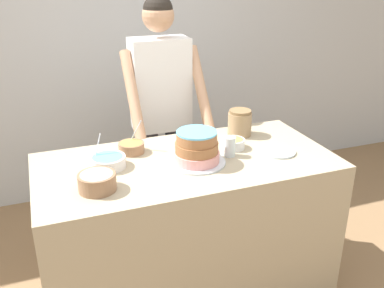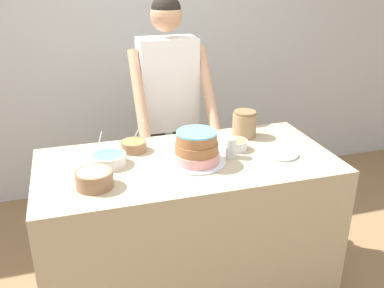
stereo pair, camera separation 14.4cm
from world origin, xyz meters
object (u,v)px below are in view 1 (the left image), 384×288
(person_baker, at_px, (161,98))
(frosting_bowl_pink, at_px, (97,181))
(cake, at_px, (197,149))
(stoneware_jar, at_px, (240,123))
(frosting_bowl_yellow, at_px, (233,143))
(frosting_bowl_blue, at_px, (108,161))
(frosting_bowl_olive, at_px, (131,147))
(ceramic_plate, at_px, (278,152))
(drinking_glass, at_px, (230,147))

(person_baker, height_order, frosting_bowl_pink, person_baker)
(cake, distance_m, stoneware_jar, 0.50)
(person_baker, bearing_deg, frosting_bowl_yellow, -71.08)
(cake, height_order, stoneware_jar, cake)
(frosting_bowl_blue, xyz_separation_m, frosting_bowl_olive, (0.16, 0.15, -0.00))
(cake, distance_m, ceramic_plate, 0.50)
(frosting_bowl_olive, xyz_separation_m, drinking_glass, (0.51, -0.24, 0.02))
(stoneware_jar, bearing_deg, frosting_bowl_blue, -168.49)
(person_baker, bearing_deg, cake, -92.85)
(person_baker, height_order, frosting_bowl_olive, person_baker)
(cake, bearing_deg, frosting_bowl_pink, -167.96)
(person_baker, xyz_separation_m, drinking_glass, (0.17, -0.79, -0.08))
(frosting_bowl_yellow, xyz_separation_m, frosting_bowl_blue, (-0.74, 0.00, 0.00))
(frosting_bowl_pink, height_order, frosting_bowl_olive, frosting_bowl_olive)
(frosting_bowl_pink, height_order, stoneware_jar, stoneware_jar)
(cake, bearing_deg, drinking_glass, 5.28)
(frosting_bowl_yellow, height_order, stoneware_jar, stoneware_jar)
(stoneware_jar, bearing_deg, ceramic_plate, -75.25)
(frosting_bowl_blue, height_order, drinking_glass, frosting_bowl_blue)
(drinking_glass, bearing_deg, frosting_bowl_yellow, 53.70)
(frosting_bowl_olive, distance_m, ceramic_plate, 0.85)
(ceramic_plate, distance_m, stoneware_jar, 0.35)
(ceramic_plate, bearing_deg, frosting_bowl_olive, 159.34)
(frosting_bowl_olive, bearing_deg, frosting_bowl_pink, -123.77)
(cake, bearing_deg, frosting_bowl_blue, 166.04)
(person_baker, xyz_separation_m, frosting_bowl_yellow, (0.24, -0.69, -0.11))
(frosting_bowl_blue, xyz_separation_m, ceramic_plate, (0.96, -0.15, -0.03))
(frosting_bowl_yellow, bearing_deg, person_baker, 108.92)
(person_baker, distance_m, frosting_bowl_yellow, 0.74)
(cake, height_order, frosting_bowl_pink, cake)
(person_baker, xyz_separation_m, frosting_bowl_olive, (-0.34, -0.54, -0.10))
(frosting_bowl_pink, xyz_separation_m, frosting_bowl_blue, (0.09, 0.24, -0.01))
(ceramic_plate, height_order, stoneware_jar, stoneware_jar)
(cake, relative_size, frosting_bowl_yellow, 2.40)
(cake, relative_size, ceramic_plate, 1.60)
(drinking_glass, bearing_deg, frosting_bowl_pink, -169.78)
(frosting_bowl_yellow, relative_size, ceramic_plate, 0.66)
(frosting_bowl_pink, xyz_separation_m, frosting_bowl_olive, (0.26, 0.38, -0.01))
(stoneware_jar, bearing_deg, person_baker, 125.59)
(cake, bearing_deg, stoneware_jar, 35.89)
(drinking_glass, bearing_deg, frosting_bowl_blue, 171.86)
(person_baker, bearing_deg, frosting_bowl_olive, -122.38)
(frosting_bowl_blue, distance_m, stoneware_jar, 0.89)
(cake, bearing_deg, frosting_bowl_olive, 139.03)
(frosting_bowl_blue, bearing_deg, frosting_bowl_yellow, -0.28)
(frosting_bowl_pink, relative_size, frosting_bowl_yellow, 1.37)
(frosting_bowl_pink, bearing_deg, frosting_bowl_yellow, 15.47)
(cake, xyz_separation_m, frosting_bowl_olive, (-0.30, 0.26, -0.05))
(person_baker, relative_size, stoneware_jar, 10.68)
(frosting_bowl_pink, bearing_deg, frosting_bowl_olive, 56.23)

